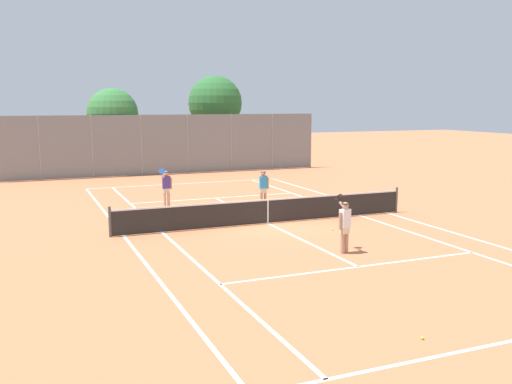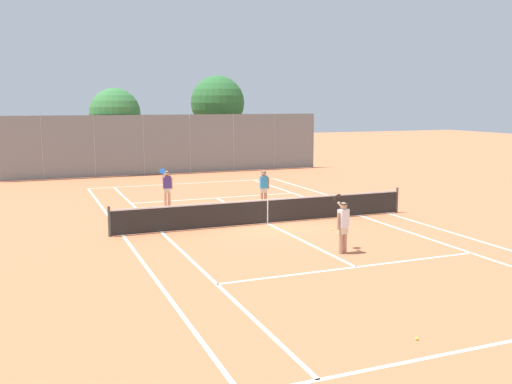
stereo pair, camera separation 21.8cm
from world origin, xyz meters
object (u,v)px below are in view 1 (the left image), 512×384
Objects in this scene: tennis_net at (268,210)px; tree_behind_left at (112,115)px; loose_tennis_ball_0 at (422,338)px; tree_behind_right at (215,105)px; loose_tennis_ball_1 at (332,229)px; player_far_left at (166,186)px; player_far_right at (263,186)px; player_near_side at (345,224)px.

tree_behind_left is (-3.04, 18.54, 3.33)m from tennis_net.
tree_behind_right is (6.05, 30.92, 4.43)m from loose_tennis_ball_0.
tennis_net is 181.82× the size of loose_tennis_ball_1.
loose_tennis_ball_0 is at bearing -85.91° from player_far_left.
player_far_right is at bearing -73.90° from tree_behind_left.
tree_behind_left is at bearing 92.82° from loose_tennis_ball_0.
player_far_left is at bearing 122.12° from loose_tennis_ball_1.
tennis_net is at bearing 130.29° from loose_tennis_ball_1.
player_far_left is at bearing -88.71° from tree_behind_left.
loose_tennis_ball_1 is at bearing 70.39° from loose_tennis_ball_0.
loose_tennis_ball_0 is (1.16, -16.24, -0.89)m from player_far_left.
tree_behind_right is at bearing 78.96° from player_far_right.
player_far_right is at bearing 84.02° from player_near_side.
loose_tennis_ball_1 is (1.69, -2.00, -0.48)m from tennis_net.
tree_behind_right reaches higher than player_far_right.
player_near_side is 0.32× the size of tree_behind_left.
tennis_net is 4.96m from player_near_side.
tennis_net is at bearing -61.58° from player_far_left.
player_far_left is 13.79m from tree_behind_left.
loose_tennis_ball_1 is at bearing -49.71° from tennis_net.
tree_behind_right is at bearing 78.93° from loose_tennis_ball_0.
loose_tennis_ball_0 is (-1.58, -11.18, -0.48)m from tennis_net.
tree_behind_right reaches higher than tennis_net.
tree_behind_right reaches higher than player_far_left.
player_near_side and player_far_left have the same top height.
tree_behind_left is at bearing 99.32° from tennis_net.
player_near_side reaches higher than player_far_right.
tree_behind_left is (-1.46, 29.71, 3.80)m from loose_tennis_ball_0.
player_far_right reaches higher than loose_tennis_ball_0.
tree_behind_left reaches higher than player_far_left.
player_far_right is 0.29× the size of tree_behind_left.
player_far_left reaches higher than player_far_right.
player_near_side reaches higher than loose_tennis_ball_0.
player_near_side is 8.46m from player_far_right.
tree_behind_right reaches higher than loose_tennis_ball_0.
player_near_side is at bearing -81.60° from tree_behind_left.
player_far_left is at bearing 94.09° from loose_tennis_ball_0.
loose_tennis_ball_0 is 29.99m from tree_behind_left.
tree_behind_left is 7.64m from tree_behind_right.
tree_behind_left is at bearing 106.10° from player_far_right.
tree_behind_left is at bearing -170.88° from tree_behind_right.
loose_tennis_ball_1 is (4.43, -7.06, -0.89)m from player_far_left.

